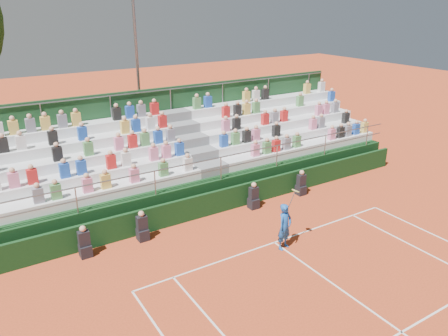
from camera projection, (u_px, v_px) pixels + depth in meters
ground at (274, 243)px, 16.03m from camera, size 90.00×90.00×0.00m
courtside_wall at (228, 199)px, 18.39m from camera, size 20.00×0.15×1.00m
line_officials at (205, 211)px, 17.36m from camera, size 10.20×0.40×1.19m
grandstand at (191, 163)px, 20.74m from camera, size 20.00×5.20×4.40m
tennis_player at (285, 226)px, 15.38m from camera, size 0.89×0.57×2.22m
floodlight_mast at (137, 60)px, 23.78m from camera, size 0.60×0.25×9.24m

